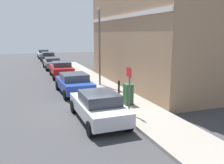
% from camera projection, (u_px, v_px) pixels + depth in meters
% --- Properties ---
extents(ground, '(80.00, 80.00, 0.00)m').
position_uv_depth(ground, '(96.00, 110.00, 12.94)').
color(ground, '#38383A').
extents(sidewalk, '(2.38, 30.00, 0.15)m').
position_uv_depth(sidewalk, '(99.00, 84.00, 19.13)').
color(sidewalk, gray).
rests_on(sidewalk, ground).
extents(corner_building, '(7.94, 13.56, 7.42)m').
position_uv_depth(corner_building, '(166.00, 37.00, 19.01)').
color(corner_building, '#937256').
rests_on(corner_building, ground).
extents(car_silver, '(1.91, 4.32, 1.39)m').
position_uv_depth(car_silver, '(98.00, 106.00, 11.15)').
color(car_silver, '#B7B7BC').
rests_on(car_silver, ground).
extents(car_blue, '(2.07, 4.12, 1.37)m').
position_uv_depth(car_blue, '(74.00, 83.00, 16.35)').
color(car_blue, navy).
rests_on(car_blue, ground).
extents(car_red, '(1.97, 4.03, 1.43)m').
position_uv_depth(car_red, '(61.00, 69.00, 22.50)').
color(car_red, maroon).
rests_on(car_red, ground).
extents(car_grey, '(1.84, 4.26, 1.28)m').
position_uv_depth(car_grey, '(52.00, 63.00, 27.76)').
color(car_grey, slate).
rests_on(car_grey, ground).
extents(car_black, '(1.86, 4.35, 1.43)m').
position_uv_depth(car_black, '(48.00, 57.00, 33.72)').
color(car_black, black).
rests_on(car_black, ground).
extents(car_white, '(1.79, 4.01, 1.39)m').
position_uv_depth(car_white, '(43.00, 54.00, 39.69)').
color(car_white, silver).
rests_on(car_white, ground).
extents(utility_cabinet, '(0.46, 0.61, 1.15)m').
position_uv_depth(utility_cabinet, '(128.00, 95.00, 13.32)').
color(utility_cabinet, '#1E4C28').
rests_on(utility_cabinet, sidewalk).
extents(bollard_near_cabinet, '(0.14, 0.14, 1.04)m').
position_uv_depth(bollard_near_cabinet, '(119.00, 88.00, 14.85)').
color(bollard_near_cabinet, black).
rests_on(bollard_near_cabinet, sidewalk).
extents(street_sign, '(0.08, 0.60, 2.30)m').
position_uv_depth(street_sign, '(129.00, 84.00, 11.51)').
color(street_sign, '#59595B').
rests_on(street_sign, sidewalk).
extents(lamppost, '(0.20, 0.44, 5.72)m').
position_uv_depth(lamppost, '(100.00, 43.00, 18.01)').
color(lamppost, '#59595B').
rests_on(lamppost, sidewalk).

